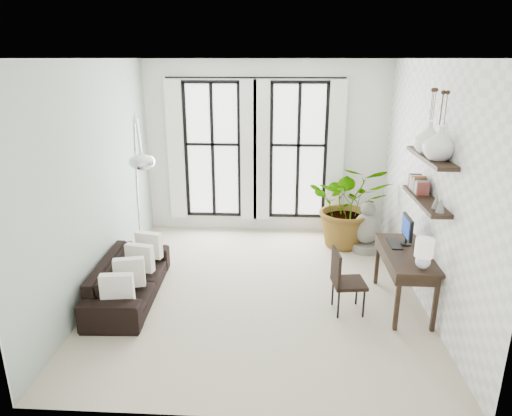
# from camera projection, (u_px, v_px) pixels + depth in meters

# --- Properties ---
(floor) EXTENTS (5.00, 5.00, 0.00)m
(floor) POSITION_uv_depth(u_px,v_px,m) (259.00, 289.00, 6.64)
(floor) COLOR #BCAD95
(floor) RESTS_ON ground
(ceiling) EXTENTS (5.00, 5.00, 0.00)m
(ceiling) POSITION_uv_depth(u_px,v_px,m) (260.00, 58.00, 5.64)
(ceiling) COLOR white
(ceiling) RESTS_ON wall_back
(wall_left) EXTENTS (0.00, 5.00, 5.00)m
(wall_left) POSITION_uv_depth(u_px,v_px,m) (96.00, 181.00, 6.26)
(wall_left) COLOR #9DAFA2
(wall_left) RESTS_ON floor
(wall_right) EXTENTS (0.00, 5.00, 5.00)m
(wall_right) POSITION_uv_depth(u_px,v_px,m) (429.00, 186.00, 6.02)
(wall_right) COLOR white
(wall_right) RESTS_ON floor
(wall_back) EXTENTS (4.50, 0.00, 4.50)m
(wall_back) POSITION_uv_depth(u_px,v_px,m) (266.00, 148.00, 8.51)
(wall_back) COLOR white
(wall_back) RESTS_ON floor
(windows) EXTENTS (3.26, 0.13, 2.65)m
(windows) POSITION_uv_depth(u_px,v_px,m) (255.00, 151.00, 8.46)
(windows) COLOR white
(windows) RESTS_ON wall_back
(wall_shelves) EXTENTS (0.25, 1.30, 0.60)m
(wall_shelves) POSITION_uv_depth(u_px,v_px,m) (426.00, 182.00, 5.70)
(wall_shelves) COLOR black
(wall_shelves) RESTS_ON wall_right
(sofa) EXTENTS (0.84, 1.97, 0.57)m
(sofa) POSITION_uv_depth(u_px,v_px,m) (129.00, 279.00, 6.34)
(sofa) COLOR black
(sofa) RESTS_ON floor
(throw_pillows) EXTENTS (0.40, 1.52, 0.40)m
(throw_pillows) POSITION_uv_depth(u_px,v_px,m) (135.00, 265.00, 6.27)
(throw_pillows) COLOR white
(throw_pillows) RESTS_ON sofa
(plant) EXTENTS (1.50, 1.34, 1.52)m
(plant) POSITION_uv_depth(u_px,v_px,m) (349.00, 205.00, 7.98)
(plant) COLOR #2D7228
(plant) RESTS_ON floor
(desk) EXTENTS (0.56, 1.33, 1.18)m
(desk) POSITION_uv_depth(u_px,v_px,m) (407.00, 257.00, 5.94)
(desk) COLOR black
(desk) RESTS_ON floor
(desk_chair) EXTENTS (0.46, 0.46, 0.87)m
(desk_chair) POSITION_uv_depth(u_px,v_px,m) (343.00, 277.00, 5.92)
(desk_chair) COLOR black
(desk_chair) RESTS_ON floor
(arc_lamp) EXTENTS (0.76, 1.25, 2.51)m
(arc_lamp) POSITION_uv_depth(u_px,v_px,m) (137.00, 156.00, 6.29)
(arc_lamp) COLOR silver
(arc_lamp) RESTS_ON floor
(buddha) EXTENTS (0.50, 0.50, 0.89)m
(buddha) POSITION_uv_depth(u_px,v_px,m) (366.00, 230.00, 7.86)
(buddha) COLOR gray
(buddha) RESTS_ON floor
(vase_a) EXTENTS (0.37, 0.37, 0.38)m
(vase_a) POSITION_uv_depth(u_px,v_px,m) (439.00, 143.00, 5.26)
(vase_a) COLOR white
(vase_a) RESTS_ON shelf_upper
(vase_b) EXTENTS (0.37, 0.37, 0.38)m
(vase_b) POSITION_uv_depth(u_px,v_px,m) (429.00, 138.00, 5.64)
(vase_b) COLOR white
(vase_b) RESTS_ON shelf_upper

